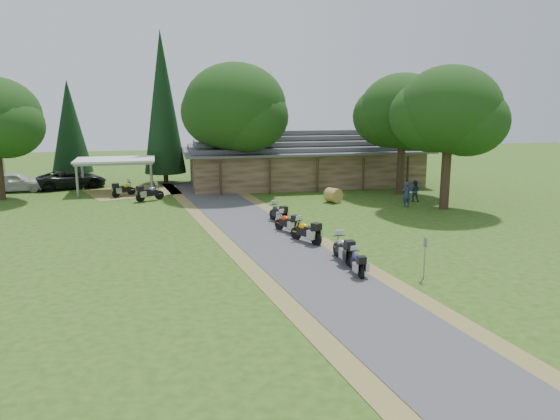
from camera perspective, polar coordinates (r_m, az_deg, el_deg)
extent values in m
plane|color=#2A4914|center=(25.55, 2.72, -5.92)|extent=(120.00, 120.00, 0.00)
plane|color=#444446|center=(29.18, -0.20, -3.66)|extent=(51.95, 51.95, 0.00)
imported|color=silver|center=(50.41, -25.98, 2.88)|extent=(2.77, 6.23, 2.05)
imported|color=black|center=(50.40, -20.96, 3.47)|extent=(4.35, 6.67, 2.36)
imported|color=#263451|center=(39.94, 13.07, 1.83)|extent=(0.70, 0.57, 2.18)
imported|color=#263451|center=(42.28, 13.87, 2.14)|extent=(0.66, 0.59, 1.90)
cylinder|color=olive|center=(40.94, 5.58, 1.54)|extent=(1.44, 1.41, 1.08)
cone|color=black|center=(50.61, -12.13, 10.39)|extent=(3.71, 3.71, 13.59)
cone|color=black|center=(53.63, -21.08, 7.65)|extent=(3.60, 3.60, 9.31)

